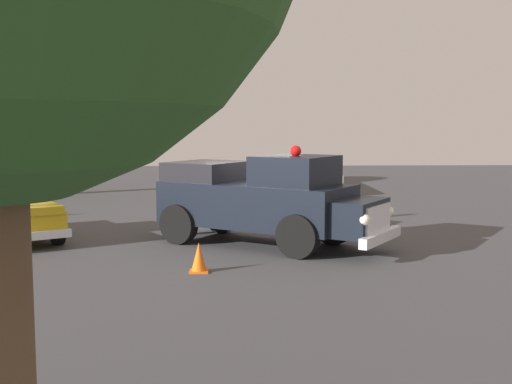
{
  "coord_description": "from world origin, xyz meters",
  "views": [
    {
      "loc": [
        17.46,
        -0.5,
        3.15
      ],
      "look_at": [
        0.79,
        0.1,
        1.37
      ],
      "focal_mm": 45.62,
      "sensor_mm": 36.0,
      "label": 1
    }
  ],
  "objects": [
    {
      "name": "background_fence",
      "position": [
        -14.17,
        4.13,
        0.45
      ],
      "size": [
        8.84,
        0.12,
        0.9
      ],
      "color": "#A8A393",
      "rests_on": "ground"
    },
    {
      "name": "oak_tree_left",
      "position": [
        -11.32,
        -8.37,
        4.85
      ],
      "size": [
        4.21,
        4.21,
        7.0
      ],
      "color": "brown",
      "rests_on": "ground"
    },
    {
      "name": "classic_hot_rod",
      "position": [
        -0.15,
        -6.48,
        0.75
      ],
      "size": [
        4.69,
        3.83,
        1.46
      ],
      "color": "black",
      "rests_on": "ground"
    },
    {
      "name": "lawn_chair_by_car",
      "position": [
        -2.06,
        -0.92,
        0.59
      ],
      "size": [
        0.69,
        0.69,
        1.02
      ],
      "color": "#B7BABF",
      "rests_on": "ground"
    },
    {
      "name": "ground_plane",
      "position": [
        0.0,
        0.0,
        0.0
      ],
      "size": [
        60.0,
        60.0,
        0.0
      ],
      "primitive_type": "plane",
      "color": "#424244"
    },
    {
      "name": "traffic_cone",
      "position": [
        3.93,
        -1.22,
        0.31
      ],
      "size": [
        0.4,
        0.4,
        0.64
      ],
      "color": "orange",
      "rests_on": "ground"
    },
    {
      "name": "vintage_fire_truck",
      "position": [
        0.92,
        0.3,
        1.2
      ],
      "size": [
        5.08,
        6.16,
        2.59
      ],
      "color": "black",
      "rests_on": "ground"
    },
    {
      "name": "spectator_standing",
      "position": [
        -4.17,
        -1.56,
        0.96
      ],
      "size": [
        0.34,
        0.65,
        1.68
      ],
      "color": "#2D334C",
      "rests_on": "ground"
    }
  ]
}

